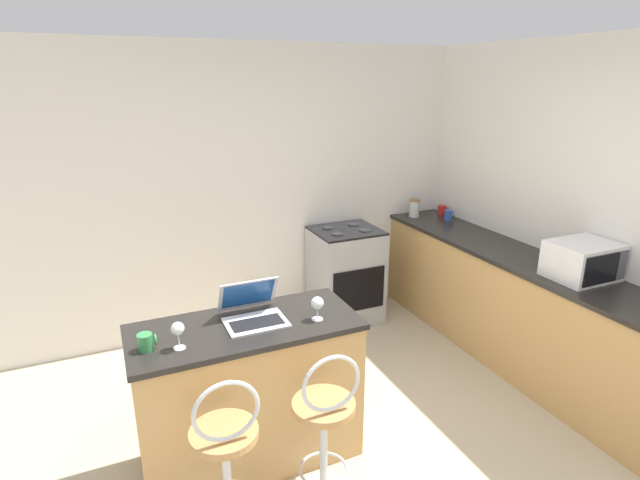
{
  "coord_description": "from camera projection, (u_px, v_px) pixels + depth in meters",
  "views": [
    {
      "loc": [
        -1.19,
        -1.83,
        2.29
      ],
      "look_at": [
        0.39,
        1.72,
        1.03
      ],
      "focal_mm": 28.0,
      "sensor_mm": 36.0,
      "label": 1
    }
  ],
  "objects": [
    {
      "name": "breakfast_bar",
      "position": [
        249.0,
        393.0,
        3.04
      ],
      "size": [
        1.33,
        0.58,
        0.93
      ],
      "color": "tan",
      "rests_on": "ground_plane"
    },
    {
      "name": "wall_back",
      "position": [
        245.0,
        193.0,
        4.55
      ],
      "size": [
        12.0,
        0.06,
        2.6
      ],
      "color": "silver",
      "rests_on": "ground_plane"
    },
    {
      "name": "counter_right",
      "position": [
        511.0,
        307.0,
        4.19
      ],
      "size": [
        0.58,
        3.02,
        0.93
      ],
      "color": "tan",
      "rests_on": "ground_plane"
    },
    {
      "name": "laptop",
      "position": [
        252.0,
        310.0,
        2.95
      ],
      "size": [
        0.35,
        0.34,
        0.23
      ],
      "color": "silver",
      "rests_on": "breakfast_bar"
    },
    {
      "name": "wine_glass_short",
      "position": [
        178.0,
        330.0,
        2.6
      ],
      "size": [
        0.07,
        0.07,
        0.15
      ],
      "color": "silver",
      "rests_on": "breakfast_bar"
    },
    {
      "name": "storage_jar",
      "position": [
        414.0,
        208.0,
        5.12
      ],
      "size": [
        0.11,
        0.11,
        0.18
      ],
      "color": "silver",
      "rests_on": "counter_right"
    },
    {
      "name": "wine_glass_tall",
      "position": [
        317.0,
        304.0,
        2.92
      ],
      "size": [
        0.08,
        0.08,
        0.15
      ],
      "color": "silver",
      "rests_on": "breakfast_bar"
    },
    {
      "name": "stove_range",
      "position": [
        345.0,
        275.0,
        4.86
      ],
      "size": [
        0.62,
        0.56,
        0.94
      ],
      "color": "#9EA3A8",
      "rests_on": "ground_plane"
    },
    {
      "name": "mug_blue",
      "position": [
        449.0,
        215.0,
        5.01
      ],
      "size": [
        0.09,
        0.08,
        0.1
      ],
      "color": "#2D51AD",
      "rests_on": "counter_right"
    },
    {
      "name": "bar_stool_near",
      "position": [
        227.0,
        466.0,
        2.47
      ],
      "size": [
        0.4,
        0.4,
        1.0
      ],
      "color": "silver",
      "rests_on": "ground_plane"
    },
    {
      "name": "mug_green",
      "position": [
        146.0,
        342.0,
        2.61
      ],
      "size": [
        0.1,
        0.08,
        0.09
      ],
      "color": "#338447",
      "rests_on": "breakfast_bar"
    },
    {
      "name": "bar_stool_far",
      "position": [
        325.0,
        436.0,
        2.68
      ],
      "size": [
        0.4,
        0.4,
        1.0
      ],
      "color": "silver",
      "rests_on": "ground_plane"
    },
    {
      "name": "mug_red",
      "position": [
        442.0,
        210.0,
        5.23
      ],
      "size": [
        0.09,
        0.07,
        0.1
      ],
      "color": "red",
      "rests_on": "counter_right"
    },
    {
      "name": "microwave",
      "position": [
        583.0,
        260.0,
        3.54
      ],
      "size": [
        0.46,
        0.36,
        0.26
      ],
      "color": "white",
      "rests_on": "counter_right"
    }
  ]
}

